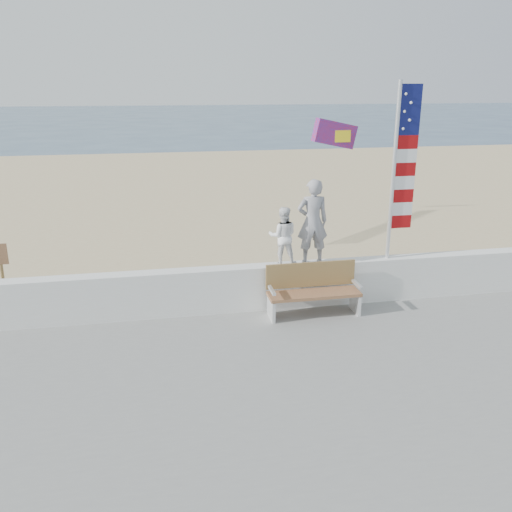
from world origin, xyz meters
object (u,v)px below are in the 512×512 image
object	(u,v)px
bench	(313,289)
flag	(400,165)
child	(283,236)
adult	(312,222)

from	to	relation	value
bench	flag	size ratio (longest dim) A/B	0.51
child	bench	distance (m)	1.19
child	flag	xyz separation A→B (m)	(2.34, -0.00, 1.33)
adult	bench	distance (m)	1.32
adult	child	bearing A→B (deg)	2.67
child	bench	world-z (taller)	child
adult	bench	world-z (taller)	adult
adult	child	xyz separation A→B (m)	(-0.59, 0.00, -0.26)
child	bench	size ratio (longest dim) A/B	0.65
adult	bench	bearing A→B (deg)	81.66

